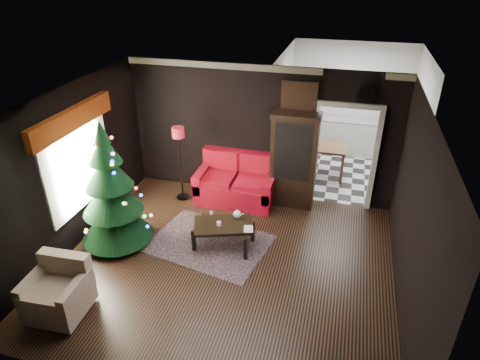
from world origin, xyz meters
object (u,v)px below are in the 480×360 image
(christmas_tree, at_px, (111,191))
(coffee_table, at_px, (224,235))
(curio_cabinet, at_px, (294,162))
(loveseat, at_px, (236,180))
(floor_lamp, at_px, (180,164))
(kitchen_table, at_px, (329,161))
(armchair, at_px, (56,289))
(teapot, at_px, (237,214))
(wall_clock, at_px, (366,95))

(christmas_tree, distance_m, coffee_table, 2.10)
(curio_cabinet, relative_size, coffee_table, 1.86)
(loveseat, relative_size, floor_lamp, 1.06)
(coffee_table, xyz_separation_m, kitchen_table, (1.58, 3.22, 0.13))
(armchair, bearing_deg, loveseat, 63.88)
(loveseat, distance_m, coffee_table, 1.61)
(floor_lamp, height_order, christmas_tree, christmas_tree)
(teapot, height_order, wall_clock, wall_clock)
(coffee_table, bearing_deg, loveseat, 97.78)
(coffee_table, bearing_deg, christmas_tree, -169.34)
(curio_cabinet, height_order, teapot, curio_cabinet)
(teapot, bearing_deg, wall_clock, 41.44)
(christmas_tree, bearing_deg, wall_clock, 30.02)
(curio_cabinet, distance_m, coffee_table, 2.14)
(loveseat, height_order, wall_clock, wall_clock)
(coffee_table, relative_size, teapot, 6.17)
(armchair, height_order, wall_clock, wall_clock)
(christmas_tree, xyz_separation_m, teapot, (2.08, 0.60, -0.50))
(curio_cabinet, bearing_deg, christmas_tree, -142.80)
(floor_lamp, xyz_separation_m, teapot, (1.51, -1.11, -0.28))
(christmas_tree, height_order, coffee_table, christmas_tree)
(curio_cabinet, height_order, kitchen_table, curio_cabinet)
(wall_clock, bearing_deg, kitchen_table, 113.75)
(teapot, bearing_deg, armchair, -129.87)
(coffee_table, relative_size, wall_clock, 3.19)
(coffee_table, bearing_deg, teapot, 54.16)
(coffee_table, bearing_deg, curio_cabinet, 62.47)
(loveseat, height_order, christmas_tree, christmas_tree)
(curio_cabinet, height_order, armchair, curio_cabinet)
(armchair, bearing_deg, coffee_table, 46.89)
(teapot, height_order, kitchen_table, kitchen_table)
(christmas_tree, height_order, teapot, christmas_tree)
(armchair, height_order, coffee_table, armchair)
(wall_clock, xyz_separation_m, kitchen_table, (-0.55, 1.25, -2.00))
(coffee_table, bearing_deg, floor_lamp, 134.62)
(christmas_tree, height_order, kitchen_table, christmas_tree)
(christmas_tree, relative_size, wall_clock, 7.47)
(coffee_table, bearing_deg, kitchen_table, 63.82)
(floor_lamp, distance_m, armchair, 3.55)
(wall_clock, bearing_deg, armchair, -133.84)
(christmas_tree, distance_m, kitchen_table, 5.04)
(curio_cabinet, relative_size, wall_clock, 5.94)
(curio_cabinet, bearing_deg, floor_lamp, -169.06)
(armchair, relative_size, kitchen_table, 1.09)
(armchair, distance_m, wall_clock, 6.02)
(curio_cabinet, distance_m, kitchen_table, 1.67)
(loveseat, distance_m, floor_lamp, 1.19)
(armchair, height_order, kitchen_table, armchair)
(floor_lamp, bearing_deg, armchair, -97.82)
(loveseat, relative_size, wall_clock, 5.31)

